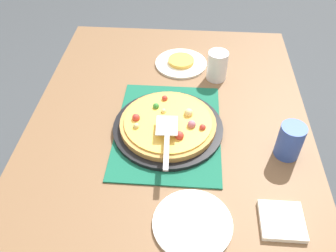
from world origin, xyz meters
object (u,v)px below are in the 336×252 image
Objects in this scene: pizza_server at (167,136)px; napkin_stack at (282,221)px; plate_side at (192,224)px; pizza at (168,123)px; cup_far at (290,141)px; served_slice_left at (181,61)px; pizza_pan at (168,127)px; cup_near at (217,66)px; plate_near_left at (181,63)px.

pizza_server is 1.93× the size of napkin_stack.
plate_side is 1.83× the size of napkin_stack.
napkin_stack is at bearing -135.01° from pizza.
cup_far reaches higher than napkin_stack.
plate_side is 0.77m from served_slice_left.
cup_near is (0.32, -0.17, 0.05)m from pizza_pan.
cup_far is at bearing -46.74° from plate_side.
plate_near_left is at bearing 22.71° from napkin_stack.
pizza is 0.41m from served_slice_left.
plate_side is at bearing -175.06° from served_slice_left.
pizza_server is at bearing 54.33° from napkin_stack.
cup_near is 1.00× the size of cup_far.
pizza_pan is 1.15× the size of pizza.
plate_side is at bearing 95.72° from napkin_stack.
pizza_pan is 0.37m from plate_side.
cup_near reaches higher than plate_near_left.
served_slice_left is at bearing 36.88° from cup_far.
cup_far is at bearing -143.12° from plate_near_left.
cup_near reaches higher than plate_side.
served_slice_left is at bearing -2.58° from pizza_server.
cup_near reaches higher than pizza.
served_slice_left is 0.92× the size of cup_far.
plate_side is 1.83× the size of cup_far.
pizza is at bearing 78.34° from cup_far.
cup_far is (-0.49, -0.36, 0.04)m from served_slice_left.
pizza is 3.00× the size of served_slice_left.
pizza is at bearing 14.36° from plate_side.
pizza_pan is 0.11m from pizza_server.
pizza_pan is 1.73× the size of plate_side.
served_slice_left is 0.80m from napkin_stack.
cup_far is (-0.49, -0.36, 0.06)m from plate_near_left.
plate_near_left is 0.18m from cup_near.
plate_side is 0.95× the size of pizza_server.
pizza_pan is 3.17× the size of cup_near.
cup_near is (-0.09, -0.15, 0.04)m from served_slice_left.
pizza_server is (-0.50, 0.02, 0.05)m from served_slice_left.
cup_near is 0.45m from cup_far.
cup_far is 0.27m from napkin_stack.
pizza_server is at bearing 157.73° from cup_near.
pizza_pan is 0.02m from pizza.
plate_side is at bearing -165.64° from pizza.
pizza_pan is 0.41m from plate_near_left.
pizza_pan reaches higher than plate_side.
pizza_server is (-0.42, 0.17, 0.01)m from cup_near.
served_slice_left is at bearing 59.37° from cup_near.
plate_near_left is 0.77m from plate_side.
cup_near is at bearing -120.63° from plate_near_left.
napkin_stack is at bearing -166.01° from cup_near.
pizza_pan is 3.17× the size of napkin_stack.
plate_near_left and plate_side have the same top height.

